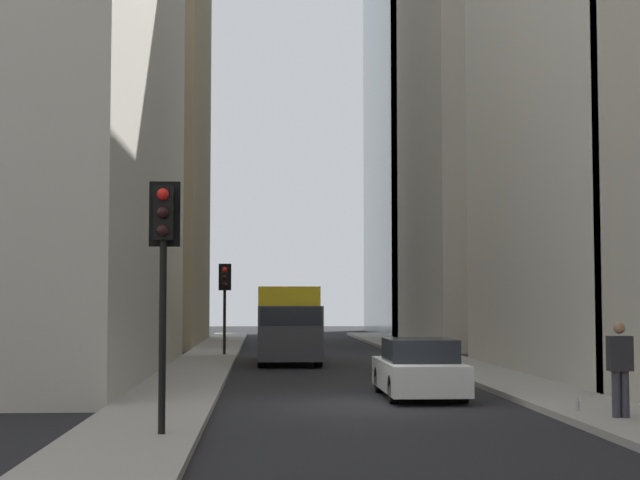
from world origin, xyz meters
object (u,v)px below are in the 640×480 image
(traffic_light_foreground, at_px, (163,247))
(discarded_bottle, at_px, (578,406))
(pedestrian, at_px, (620,365))
(delivery_truck, at_px, (288,324))
(sedan_white, at_px, (419,370))
(traffic_light_midblock, at_px, (225,288))

(traffic_light_foreground, xyz_separation_m, discarded_bottle, (2.83, -7.89, -2.97))
(pedestrian, relative_size, discarded_bottle, 6.60)
(delivery_truck, distance_m, sedan_white, 13.41)
(discarded_bottle, bearing_deg, sedan_white, 30.32)
(sedan_white, relative_size, traffic_light_foreground, 1.03)
(traffic_light_foreground, bearing_deg, delivery_truck, -7.36)
(traffic_light_foreground, distance_m, discarded_bottle, 8.89)
(sedan_white, relative_size, traffic_light_midblock, 1.16)
(traffic_light_midblock, bearing_deg, delivery_truck, -145.19)
(traffic_light_midblock, distance_m, pedestrian, 23.62)
(delivery_truck, distance_m, traffic_light_foreground, 20.41)
(traffic_light_foreground, bearing_deg, discarded_bottle, -70.27)
(delivery_truck, bearing_deg, traffic_light_foreground, 172.64)
(sedan_white, xyz_separation_m, traffic_light_midblock, (16.72, 5.32, 2.20))
(traffic_light_midblock, xyz_separation_m, pedestrian, (-22.05, -8.27, -1.75))
(delivery_truck, relative_size, traffic_light_foreground, 1.54)
(sedan_white, relative_size, discarded_bottle, 15.93)
(sedan_white, xyz_separation_m, traffic_light_foreground, (-7.08, 5.41, 2.56))
(pedestrian, bearing_deg, discarded_bottle, 23.16)
(traffic_light_midblock, bearing_deg, traffic_light_foreground, 179.80)
(discarded_bottle, bearing_deg, delivery_truck, 16.95)
(discarded_bottle, bearing_deg, pedestrian, -156.84)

